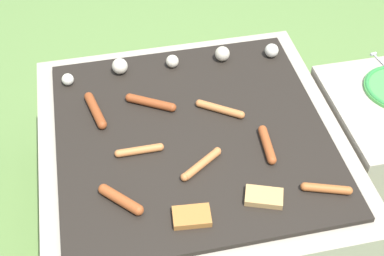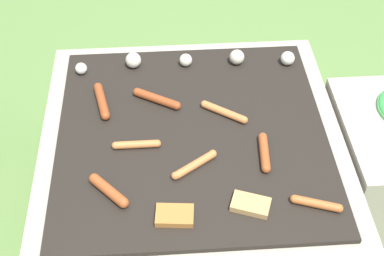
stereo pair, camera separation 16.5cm
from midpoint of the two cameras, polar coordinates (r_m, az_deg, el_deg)
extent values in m
plane|color=#608442|center=(2.02, 2.37, -9.48)|extent=(14.00, 14.00, 0.00)
cube|color=#A89E8C|center=(1.84, 2.57, -5.65)|extent=(0.95, 0.95, 0.43)
cube|color=black|center=(1.67, 2.82, -0.84)|extent=(0.84, 0.84, 0.02)
cylinder|color=#A34C23|center=(1.62, 10.64, -2.72)|extent=(0.04, 0.13, 0.03)
sphere|color=#A34C23|center=(1.58, 10.91, -4.43)|extent=(0.03, 0.03, 0.03)
sphere|color=#A34C23|center=(1.66, 10.38, -1.10)|extent=(0.03, 0.03, 0.03)
cylinder|color=#C6753D|center=(1.72, 6.18, 1.57)|extent=(0.13, 0.10, 0.02)
sphere|color=#C6753D|center=(1.74, 4.06, 2.42)|extent=(0.02, 0.02, 0.02)
sphere|color=#C6753D|center=(1.70, 8.35, 0.71)|extent=(0.02, 0.02, 0.02)
cylinder|color=#A34C23|center=(1.51, -5.79, -6.82)|extent=(0.11, 0.11, 0.03)
sphere|color=#A34C23|center=(1.48, -4.13, -8.15)|extent=(0.03, 0.03, 0.03)
sphere|color=#A34C23|center=(1.54, -7.37, -5.55)|extent=(0.03, 0.03, 0.03)
cylinder|color=#C6753D|center=(1.62, -3.06, -1.92)|extent=(0.13, 0.02, 0.02)
sphere|color=#C6753D|center=(1.62, -0.82, -1.81)|extent=(0.02, 0.02, 0.02)
sphere|color=#C6753D|center=(1.62, -5.30, -2.03)|extent=(0.02, 0.02, 0.02)
cylinder|color=#C6753D|center=(1.57, 3.28, -4.07)|extent=(0.13, 0.10, 0.02)
sphere|color=#C6753D|center=(1.60, 5.20, -2.90)|extent=(0.02, 0.02, 0.02)
sphere|color=#C6753D|center=(1.54, 1.29, -5.29)|extent=(0.02, 0.02, 0.02)
cylinder|color=#93421E|center=(1.76, -1.11, 3.01)|extent=(0.14, 0.10, 0.03)
sphere|color=#93421E|center=(1.73, 1.09, 2.26)|extent=(0.03, 0.03, 0.03)
sphere|color=#93421E|center=(1.78, -3.24, 3.73)|extent=(0.03, 0.03, 0.03)
cylinder|color=#B7602D|center=(1.54, 16.19, -7.93)|extent=(0.12, 0.06, 0.02)
sphere|color=#B7602D|center=(1.53, 13.95, -7.54)|extent=(0.02, 0.02, 0.02)
sphere|color=#B7602D|center=(1.54, 18.42, -8.31)|extent=(0.02, 0.02, 0.02)
cylinder|color=#93421E|center=(1.76, -6.99, 2.74)|extent=(0.06, 0.15, 0.03)
sphere|color=#93421E|center=(1.81, -7.44, 4.22)|extent=(0.03, 0.03, 0.03)
sphere|color=#93421E|center=(1.71, -6.51, 1.18)|extent=(0.03, 0.03, 0.03)
cube|color=#B27033|center=(1.46, 1.42, -9.49)|extent=(0.11, 0.08, 0.02)
cube|color=tan|center=(1.50, 9.47, -8.24)|extent=(0.12, 0.09, 0.02)
sphere|color=silver|center=(1.89, -9.30, 6.17)|extent=(0.04, 0.04, 0.04)
sphere|color=beige|center=(1.89, -3.79, 7.12)|extent=(0.06, 0.06, 0.06)
sphere|color=beige|center=(1.90, 1.72, 7.14)|extent=(0.05, 0.05, 0.05)
sphere|color=beige|center=(1.92, 7.30, 7.41)|extent=(0.05, 0.05, 0.05)
sphere|color=silver|center=(1.95, 12.60, 7.16)|extent=(0.05, 0.05, 0.05)
camera|label=1|loc=(0.08, -87.13, 2.95)|focal=50.00mm
camera|label=2|loc=(0.08, 92.87, -2.95)|focal=50.00mm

